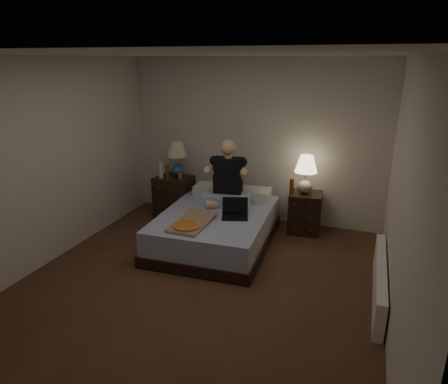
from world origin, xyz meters
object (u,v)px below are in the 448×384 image
at_px(nightstand_left, 174,198).
at_px(lamp_left, 177,159).
at_px(beer_bottle_right, 292,186).
at_px(laptop, 235,209).
at_px(nightstand_right, 305,213).
at_px(lamp_right, 306,175).
at_px(radiator, 379,281).
at_px(water_bottle, 161,171).
at_px(beer_bottle_left, 167,172).
at_px(pizza_box, 186,226).
at_px(bed, 216,228).
at_px(soda_can, 180,176).
at_px(person, 228,173).

distance_m(nightstand_left, lamp_left, 0.63).
relative_size(beer_bottle_right, laptop, 0.68).
height_order(nightstand_right, lamp_right, lamp_right).
xyz_separation_m(beer_bottle_right, radiator, (1.24, -1.37, -0.52)).
relative_size(nightstand_left, laptop, 2.02).
xyz_separation_m(lamp_left, water_bottle, (-0.17, -0.21, -0.16)).
xyz_separation_m(water_bottle, beer_bottle_left, (0.11, -0.00, -0.01)).
height_order(nightstand_right, beer_bottle_left, beer_bottle_left).
distance_m(nightstand_left, pizza_box, 1.58).
height_order(nightstand_left, lamp_left, lamp_left).
distance_m(bed, beer_bottle_right, 1.26).
distance_m(nightstand_left, water_bottle, 0.51).
bearing_deg(pizza_box, beer_bottle_left, 126.88).
distance_m(nightstand_left, soda_can, 0.43).
distance_m(soda_can, radiator, 3.25).
xyz_separation_m(beer_bottle_right, person, (-0.85, -0.36, 0.21)).
distance_m(bed, soda_can, 1.15).
height_order(water_bottle, radiator, water_bottle).
xyz_separation_m(bed, nightstand_right, (1.09, 0.84, 0.07)).
bearing_deg(beer_bottle_right, beer_bottle_left, -174.11).
bearing_deg(nightstand_right, beer_bottle_right, -159.19).
bearing_deg(person, beer_bottle_right, 14.81).
bearing_deg(laptop, lamp_right, 33.64).
distance_m(lamp_left, laptop, 1.56).
bearing_deg(nightstand_left, beer_bottle_right, 8.45).
relative_size(lamp_left, laptop, 1.65).
bearing_deg(pizza_box, laptop, 52.61).
bearing_deg(radiator, lamp_left, 155.63).
bearing_deg(person, beer_bottle_left, 162.45).
relative_size(beer_bottle_left, person, 0.25).
bearing_deg(laptop, person, 102.93).
xyz_separation_m(lamp_left, radiator, (3.08, -1.39, -0.77)).
distance_m(soda_can, person, 0.92).
bearing_deg(beer_bottle_right, nightstand_left, -178.02).
bearing_deg(beer_bottle_left, lamp_left, 74.63).
height_order(beer_bottle_left, radiator, beer_bottle_left).
distance_m(laptop, pizza_box, 0.72).
bearing_deg(water_bottle, laptop, -24.04).
xyz_separation_m(nightstand_left, beer_bottle_left, (-0.03, -0.13, 0.46)).
height_order(person, radiator, person).
bearing_deg(radiator, water_bottle, 160.04).
bearing_deg(lamp_right, laptop, -129.19).
distance_m(beer_bottle_left, person, 1.07).
bearing_deg(lamp_right, beer_bottle_left, -171.99).
height_order(water_bottle, laptop, water_bottle).
bearing_deg(nightstand_right, lamp_left, 177.41).
bearing_deg(beer_bottle_left, soda_can, 18.24).
height_order(lamp_left, water_bottle, lamp_left).
bearing_deg(water_bottle, pizza_box, -50.52).
height_order(beer_bottle_left, laptop, beer_bottle_left).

